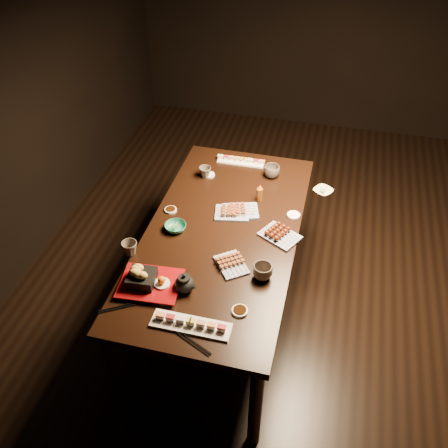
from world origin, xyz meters
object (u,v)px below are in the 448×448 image
(teacup_far_left, at_px, (205,172))
(condiment_bottle, at_px, (260,192))
(teapot, at_px, (185,282))
(edamame_bowl_cream, at_px, (323,191))
(yakitori_plate_center, at_px, (241,209))
(edamame_bowl_green, at_px, (176,227))
(teacup_near_left, at_px, (130,248))
(teacup_mid_right, at_px, (263,272))
(dining_table, at_px, (222,275))
(tempura_tray, at_px, (150,278))
(teacup_far_right, at_px, (272,171))
(yakitori_plate_right, at_px, (231,263))
(yakitori_plate_left, at_px, (232,211))
(sushi_platter_far, at_px, (241,160))
(sushi_platter_near, at_px, (191,323))

(teacup_far_left, distance_m, condiment_bottle, 0.44)
(teapot, bearing_deg, edamame_bowl_cream, 81.36)
(yakitori_plate_center, height_order, teapot, teapot)
(edamame_bowl_green, distance_m, teacup_near_left, 0.32)
(condiment_bottle, bearing_deg, teacup_mid_right, -77.72)
(dining_table, bearing_deg, condiment_bottle, 83.06)
(tempura_tray, bearing_deg, teacup_far_right, 63.98)
(teacup_far_left, height_order, teapot, teapot)
(yakitori_plate_right, distance_m, teapot, 0.30)
(yakitori_plate_left, xyz_separation_m, teapot, (-0.10, -0.68, 0.03))
(dining_table, distance_m, teacup_mid_right, 0.60)
(yakitori_plate_left, height_order, edamame_bowl_cream, yakitori_plate_left)
(condiment_bottle, bearing_deg, teacup_far_right, 83.53)
(edamame_bowl_cream, bearing_deg, tempura_tray, -127.56)
(yakitori_plate_right, height_order, teacup_far_left, teacup_far_left)
(yakitori_plate_right, xyz_separation_m, teacup_far_right, (0.07, 0.91, 0.02))
(sushi_platter_far, xyz_separation_m, yakitori_plate_left, (0.07, -0.59, 0.01))
(dining_table, xyz_separation_m, teapot, (-0.08, -0.50, 0.43))
(yakitori_plate_center, distance_m, teacup_far_right, 0.45)
(teacup_near_left, bearing_deg, yakitori_plate_left, 45.44)
(teacup_far_right, distance_m, teapot, 1.17)
(edamame_bowl_green, xyz_separation_m, condiment_bottle, (0.43, 0.41, 0.04))
(yakitori_plate_center, bearing_deg, sushi_platter_far, 85.08)
(tempura_tray, height_order, condiment_bottle, same)
(dining_table, height_order, yakitori_plate_center, yakitori_plate_center)
(condiment_bottle, bearing_deg, yakitori_plate_left, -126.70)
(sushi_platter_far, height_order, teacup_far_right, teacup_far_right)
(sushi_platter_near, height_order, teacup_mid_right, teacup_mid_right)
(sushi_platter_far, xyz_separation_m, teacup_far_left, (-0.20, -0.23, 0.02))
(yakitori_plate_center, height_order, teacup_far_right, teacup_far_right)
(condiment_bottle, bearing_deg, sushi_platter_far, 117.73)
(sushi_platter_far, bearing_deg, teacup_far_right, 152.79)
(yakitori_plate_left, bearing_deg, teacup_far_left, 117.40)
(edamame_bowl_green, xyz_separation_m, teacup_near_left, (-0.19, -0.26, 0.02))
(yakitori_plate_center, relative_size, yakitori_plate_left, 1.04)
(yakitori_plate_center, relative_size, teapot, 1.72)
(yakitori_plate_right, distance_m, edamame_bowl_green, 0.45)
(dining_table, bearing_deg, yakitori_plate_center, 88.63)
(tempura_tray, relative_size, teacup_mid_right, 2.97)
(teapot, bearing_deg, yakitori_plate_center, 101.05)
(tempura_tray, bearing_deg, teacup_far_left, 84.75)
(dining_table, xyz_separation_m, condiment_bottle, (0.16, 0.36, 0.43))
(yakitori_plate_right, xyz_separation_m, teapot, (-0.20, -0.23, 0.03))
(edamame_bowl_cream, height_order, tempura_tray, tempura_tray)
(sushi_platter_near, xyz_separation_m, yakitori_plate_right, (0.10, 0.45, 0.00))
(dining_table, bearing_deg, teacup_far_right, 90.10)
(teapot, bearing_deg, yakitori_plate_right, 71.82)
(teacup_far_right, xyz_separation_m, condiment_bottle, (-0.03, -0.28, 0.02))
(sushi_platter_near, distance_m, edamame_bowl_cream, 1.37)
(sushi_platter_far, distance_m, yakitori_plate_right, 1.05)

